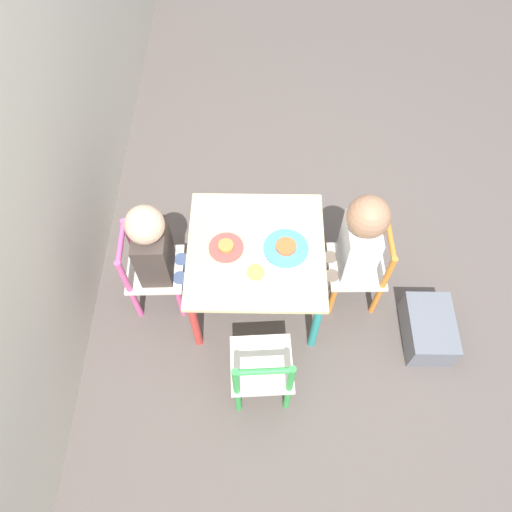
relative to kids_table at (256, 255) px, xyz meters
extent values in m
plane|color=#5B514C|center=(0.00, 0.00, -0.37)|extent=(6.00, 6.00, 0.00)
cube|color=beige|center=(0.00, 0.00, 0.05)|extent=(0.61, 0.61, 0.02)
cylinder|color=teal|center=(-0.27, -0.27, -0.17)|extent=(0.04, 0.04, 0.41)
cylinder|color=#387AD1|center=(0.27, -0.27, -0.17)|extent=(0.04, 0.04, 0.41)
cylinder|color=#DB3D38|center=(-0.27, 0.27, -0.17)|extent=(0.04, 0.04, 0.41)
cylinder|color=yellow|center=(0.27, 0.27, -0.17)|extent=(0.04, 0.04, 0.41)
cube|color=silver|center=(0.01, -0.47, -0.11)|extent=(0.27, 0.27, 0.02)
cylinder|color=orange|center=(0.12, -0.36, -0.24)|extent=(0.03, 0.03, 0.25)
cylinder|color=orange|center=(-0.10, -0.37, -0.24)|extent=(0.03, 0.03, 0.25)
cylinder|color=orange|center=(0.12, -0.57, -0.24)|extent=(0.03, 0.03, 0.25)
cylinder|color=orange|center=(-0.09, -0.58, -0.24)|extent=(0.03, 0.03, 0.25)
cylinder|color=orange|center=(0.12, -0.57, 0.01)|extent=(0.03, 0.03, 0.26)
cylinder|color=orange|center=(-0.09, -0.58, 0.01)|extent=(0.03, 0.03, 0.26)
cylinder|color=orange|center=(0.01, -0.58, 0.12)|extent=(0.21, 0.03, 0.02)
cube|color=silver|center=(-0.02, 0.47, -0.11)|extent=(0.27, 0.27, 0.02)
cylinder|color=#E5599E|center=(-0.12, 0.36, -0.24)|extent=(0.03, 0.03, 0.25)
cylinder|color=#E5599E|center=(0.09, 0.37, -0.24)|extent=(0.03, 0.03, 0.25)
cylinder|color=#E5599E|center=(-0.13, 0.57, -0.24)|extent=(0.03, 0.03, 0.25)
cylinder|color=#E5599E|center=(0.08, 0.58, -0.24)|extent=(0.03, 0.03, 0.25)
cylinder|color=#E5599E|center=(-0.13, 0.57, 0.01)|extent=(0.03, 0.03, 0.26)
cylinder|color=#E5599E|center=(0.08, 0.58, 0.01)|extent=(0.03, 0.03, 0.26)
cylinder|color=#E5599E|center=(-0.02, 0.58, 0.12)|extent=(0.21, 0.03, 0.02)
cube|color=silver|center=(-0.47, -0.03, -0.11)|extent=(0.28, 0.28, 0.02)
cylinder|color=green|center=(-0.36, -0.13, -0.24)|extent=(0.03, 0.03, 0.25)
cylinder|color=green|center=(-0.37, 0.08, -0.24)|extent=(0.03, 0.03, 0.25)
cylinder|color=green|center=(-0.57, -0.14, -0.24)|extent=(0.03, 0.03, 0.25)
cylinder|color=green|center=(-0.58, 0.07, -0.24)|extent=(0.03, 0.03, 0.25)
cylinder|color=green|center=(-0.57, -0.14, 0.01)|extent=(0.03, 0.03, 0.26)
cylinder|color=green|center=(-0.58, 0.07, 0.01)|extent=(0.03, 0.03, 0.26)
cylinder|color=green|center=(-0.58, -0.04, 0.12)|extent=(0.04, 0.21, 0.02)
cylinder|color=#7A6B5B|center=(0.06, -0.35, -0.24)|extent=(0.07, 0.07, 0.27)
cylinder|color=#7A6B5B|center=(-0.04, -0.35, -0.24)|extent=(0.07, 0.07, 0.27)
cube|color=silver|center=(0.01, -0.45, 0.05)|extent=(0.20, 0.14, 0.32)
sphere|color=#A37556|center=(0.01, -0.45, 0.29)|extent=(0.18, 0.18, 0.18)
cylinder|color=#4C608E|center=(-0.06, 0.35, -0.24)|extent=(0.07, 0.07, 0.27)
cylinder|color=#4C608E|center=(0.04, 0.35, -0.24)|extent=(0.07, 0.07, 0.27)
cube|color=#423833|center=(-0.02, 0.45, 0.04)|extent=(0.20, 0.15, 0.29)
sphere|color=#DBB293|center=(-0.02, 0.45, 0.25)|extent=(0.16, 0.16, 0.16)
cylinder|color=#4C9EE0|center=(0.00, -0.13, 0.06)|extent=(0.20, 0.20, 0.01)
cylinder|color=#CC6633|center=(0.00, -0.13, 0.08)|extent=(0.09, 0.09, 0.02)
cylinder|color=#E54C47|center=(0.00, 0.13, 0.06)|extent=(0.15, 0.15, 0.01)
cylinder|color=#D6843D|center=(0.00, 0.13, 0.08)|extent=(0.07, 0.07, 0.02)
cylinder|color=white|center=(-0.13, 0.00, 0.06)|extent=(0.16, 0.16, 0.01)
cylinder|color=gold|center=(-0.13, 0.00, 0.08)|extent=(0.07, 0.07, 0.02)
cube|color=slate|center=(-0.23, -0.82, -0.28)|extent=(0.31, 0.21, 0.17)
camera|label=1|loc=(-1.16, -0.02, 1.91)|focal=35.00mm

